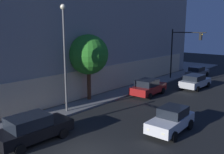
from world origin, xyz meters
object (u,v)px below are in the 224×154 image
object	(u,v)px
modern_building	(55,28)
car_silver	(195,81)
street_lamp_sidewalk	(64,47)
car_white	(171,120)
car_red	(148,87)
car_grey	(197,72)
traffic_light_far_corner	(181,46)
sidewalk_tree	(88,55)
car_black	(33,128)

from	to	relation	value
modern_building	car_silver	distance (m)	20.98
street_lamp_sidewalk	car_white	bearing A→B (deg)	-75.26
modern_building	car_red	size ratio (longest dim) A/B	7.06
street_lamp_sidewalk	modern_building	bearing A→B (deg)	55.72
car_silver	car_grey	xyz separation A→B (m)	(6.80, 2.53, -0.06)
traffic_light_far_corner	car_grey	size ratio (longest dim) A/B	1.52
street_lamp_sidewalk	car_grey	bearing A→B (deg)	-5.69
sidewalk_tree	car_black	distance (m)	10.03
street_lamp_sidewalk	car_red	xyz separation A→B (m)	(9.23, -2.16, -4.70)
sidewalk_tree	car_grey	world-z (taller)	sidewalk_tree
street_lamp_sidewalk	car_black	bearing A→B (deg)	-151.08
traffic_light_far_corner	car_red	world-z (taller)	traffic_light_far_corner
modern_building	sidewalk_tree	xyz separation A→B (m)	(-6.19, -13.41, -2.50)
modern_building	car_black	xyz separation A→B (m)	(-14.73, -17.19, -6.16)
sidewalk_tree	car_silver	xyz separation A→B (m)	(11.71, -5.86, -3.69)
modern_building	car_grey	distance (m)	21.70
street_lamp_sidewalk	car_red	world-z (taller)	street_lamp_sidewalk
street_lamp_sidewalk	traffic_light_far_corner	bearing A→B (deg)	-3.68
car_black	modern_building	bearing A→B (deg)	49.42
traffic_light_far_corner	sidewalk_tree	bearing A→B (deg)	171.23
traffic_light_far_corner	car_grey	xyz separation A→B (m)	(3.47, -1.01, -3.86)
traffic_light_far_corner	car_white	distance (m)	18.45
car_white	car_black	bearing A→B (deg)	140.37
car_red	car_silver	size ratio (longest dim) A/B	0.99
car_white	car_grey	bearing A→B (deg)	17.53
car_red	car_black	bearing A→B (deg)	-177.94
car_black	car_silver	world-z (taller)	car_black
sidewalk_tree	car_silver	size ratio (longest dim) A/B	1.33
car_black	car_silver	distance (m)	20.35
traffic_light_far_corner	sidewalk_tree	world-z (taller)	traffic_light_far_corner
car_black	car_white	xyz separation A→B (m)	(7.07, -5.86, -0.03)
sidewalk_tree	car_black	bearing A→B (deg)	-156.12
sidewalk_tree	car_white	size ratio (longest dim) A/B	1.49
car_grey	traffic_light_far_corner	bearing A→B (deg)	163.83
modern_building	car_silver	bearing A→B (deg)	-74.03
street_lamp_sidewalk	car_black	distance (m)	7.24
car_black	car_white	bearing A→B (deg)	-39.63
traffic_light_far_corner	street_lamp_sidewalk	xyz separation A→B (m)	(-18.74, 1.21, 0.91)
car_white	car_grey	distance (m)	20.95
street_lamp_sidewalk	car_grey	distance (m)	22.83
modern_building	car_red	world-z (taller)	modern_building
sidewalk_tree	car_red	size ratio (longest dim) A/B	1.35
car_silver	car_white	bearing A→B (deg)	-163.99
car_white	car_red	bearing A→B (deg)	42.30
sidewalk_tree	car_silver	bearing A→B (deg)	-26.57
traffic_light_far_corner	car_black	distance (m)	23.92
modern_building	traffic_light_far_corner	xyz separation A→B (m)	(8.84, -15.73, -2.39)
traffic_light_far_corner	car_silver	xyz separation A→B (m)	(-3.33, -3.54, -3.80)
car_white	car_grey	world-z (taller)	car_white
car_white	car_grey	size ratio (longest dim) A/B	0.96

